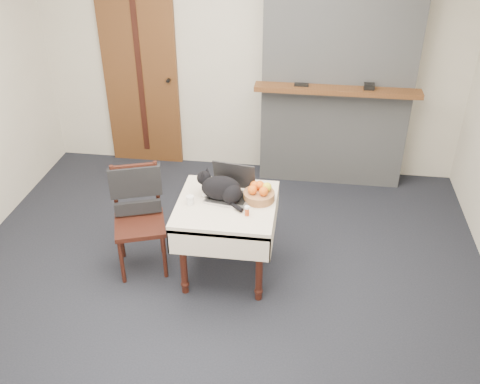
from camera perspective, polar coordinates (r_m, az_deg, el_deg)
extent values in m
plane|color=black|center=(4.59, -2.07, -8.95)|extent=(4.50, 4.50, 0.00)
cube|color=beige|center=(5.72, 1.15, 14.47)|extent=(4.50, 0.02, 2.60)
cube|color=brown|center=(6.04, -10.53, 11.91)|extent=(0.82, 0.05, 2.00)
cube|color=black|center=(6.02, -10.61, 11.81)|extent=(0.06, 0.01, 1.70)
cylinder|color=black|center=(5.91, -7.64, 11.71)|extent=(0.04, 0.06, 0.04)
cube|color=gray|center=(5.55, 10.48, 13.42)|extent=(1.50, 0.30, 2.60)
cube|color=brown|center=(5.39, 10.33, 10.62)|extent=(1.62, 0.18, 0.05)
cube|color=black|center=(5.37, 6.57, 11.30)|extent=(0.14, 0.04, 0.03)
cube|color=black|center=(5.39, 13.62, 10.89)|extent=(0.10, 0.07, 0.06)
cylinder|color=black|center=(4.26, -6.06, -7.29)|extent=(0.06, 0.06, 0.64)
sphere|color=black|center=(4.41, -5.89, -9.72)|extent=(0.07, 0.07, 0.07)
cylinder|color=black|center=(4.17, 2.06, -8.04)|extent=(0.06, 0.06, 0.64)
sphere|color=black|center=(4.33, 2.00, -10.49)|extent=(0.07, 0.07, 0.07)
cylinder|color=black|center=(4.73, -4.42, -2.79)|extent=(0.06, 0.06, 0.64)
sphere|color=black|center=(4.86, -4.30, -5.13)|extent=(0.07, 0.07, 0.07)
cylinder|color=black|center=(4.65, 2.85, -3.37)|extent=(0.06, 0.06, 0.64)
sphere|color=black|center=(4.79, 2.77, -5.72)|extent=(0.07, 0.07, 0.07)
cube|color=beige|center=(4.24, -1.46, -1.46)|extent=(0.78, 0.78, 0.06)
cube|color=beige|center=(3.99, -2.32, -5.77)|extent=(0.78, 0.01, 0.22)
cube|color=beige|center=(4.62, -0.68, -0.03)|extent=(0.78, 0.01, 0.22)
cube|color=beige|center=(4.37, -6.43, -2.29)|extent=(0.01, 0.78, 0.22)
cube|color=beige|center=(4.26, 3.69, -3.09)|extent=(0.01, 0.78, 0.22)
cube|color=#B7B7BC|center=(4.25, -1.21, -0.66)|extent=(0.38, 0.30, 0.02)
cube|color=black|center=(4.25, -1.21, -0.52)|extent=(0.31, 0.21, 0.00)
cube|color=black|center=(4.31, -0.62, 1.79)|extent=(0.35, 0.12, 0.24)
cube|color=#A1CBEC|center=(4.31, -0.63, 1.77)|extent=(0.33, 0.10, 0.21)
ellipsoid|color=black|center=(4.21, -2.03, 0.42)|extent=(0.36, 0.29, 0.20)
ellipsoid|color=black|center=(4.18, -0.90, -0.14)|extent=(0.22, 0.23, 0.16)
sphere|color=black|center=(4.26, -3.86, 1.51)|extent=(0.15, 0.15, 0.12)
ellipsoid|color=white|center=(4.30, -4.28, 1.31)|extent=(0.07, 0.07, 0.06)
ellipsoid|color=white|center=(4.29, -3.50, 0.42)|extent=(0.07, 0.08, 0.08)
cone|color=black|center=(4.21, -4.03, 1.96)|extent=(0.05, 0.06, 0.05)
cone|color=black|center=(4.26, -3.53, 2.35)|extent=(0.05, 0.06, 0.05)
cylinder|color=black|center=(4.13, -0.56, -1.48)|extent=(0.15, 0.14, 0.03)
sphere|color=white|center=(4.29, -3.81, -0.29)|extent=(0.04, 0.04, 0.04)
sphere|color=white|center=(4.35, -3.26, 0.18)|extent=(0.04, 0.04, 0.04)
cylinder|color=white|center=(4.20, -5.34, -0.87)|extent=(0.06, 0.06, 0.07)
cylinder|color=#AA3A14|center=(4.05, 0.75, -2.12)|extent=(0.03, 0.03, 0.06)
cylinder|color=white|center=(4.03, 0.75, -1.64)|extent=(0.04, 0.04, 0.02)
cylinder|color=#AB6C45|center=(4.24, 2.03, -0.42)|extent=(0.25, 0.25, 0.07)
sphere|color=orange|center=(4.18, 1.33, 0.22)|extent=(0.07, 0.07, 0.07)
sphere|color=orange|center=(4.17, 2.54, 0.06)|extent=(0.07, 0.07, 0.07)
sphere|color=orange|center=(4.24, 2.12, 0.73)|extent=(0.07, 0.07, 0.07)
sphere|color=yellow|center=(4.22, 2.90, 0.53)|extent=(0.07, 0.07, 0.07)
sphere|color=orange|center=(4.24, 1.57, 0.70)|extent=(0.07, 0.07, 0.07)
cube|color=black|center=(4.25, 1.65, -0.77)|extent=(0.12, 0.12, 0.01)
cube|color=black|center=(4.50, -10.64, -3.47)|extent=(0.52, 0.52, 0.04)
cylinder|color=black|center=(4.50, -12.51, -7.22)|extent=(0.03, 0.03, 0.44)
cylinder|color=black|center=(4.49, -8.06, -6.77)|extent=(0.03, 0.03, 0.44)
cylinder|color=black|center=(4.78, -12.56, -4.64)|extent=(0.03, 0.03, 0.44)
cylinder|color=black|center=(4.77, -8.39, -4.22)|extent=(0.03, 0.03, 0.44)
cylinder|color=black|center=(4.53, -13.22, 0.06)|extent=(0.03, 0.03, 0.48)
cylinder|color=black|center=(4.52, -8.83, 0.52)|extent=(0.03, 0.03, 0.48)
cube|color=black|center=(4.47, -11.15, 1.35)|extent=(0.34, 0.14, 0.27)
cube|color=black|center=(4.47, -11.12, 1.08)|extent=(0.42, 0.20, 0.27)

